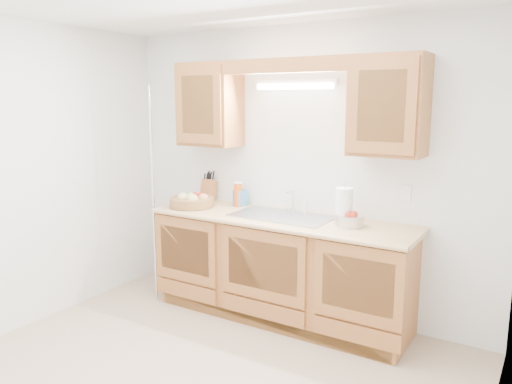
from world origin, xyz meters
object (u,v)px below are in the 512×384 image
Objects in this scene: paper_towel at (344,206)px; fruit_basket at (192,201)px; apple_bowl at (350,219)px; knife_block at (208,190)px.

fruit_basket is at bearing -175.38° from paper_towel.
fruit_basket is 1.50× the size of apple_bowl.
paper_towel reaches higher than fruit_basket.
knife_block is 0.90× the size of paper_towel.
paper_towel reaches higher than knife_block.
knife_block is at bearing 173.72° from paper_towel.
knife_block is 1.03× the size of apple_bowl.
apple_bowl is (0.06, -0.03, -0.09)m from paper_towel.
fruit_basket is at bearing -87.92° from knife_block.
fruit_basket is 1.30× the size of paper_towel.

